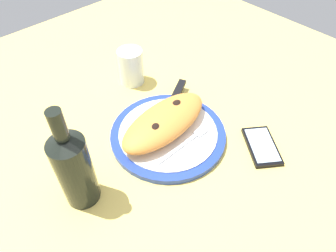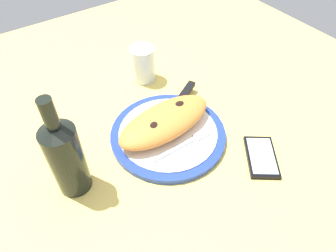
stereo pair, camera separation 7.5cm
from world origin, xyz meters
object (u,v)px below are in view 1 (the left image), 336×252
object	(u,v)px
water_glass	(131,69)
smartphone	(262,146)
fork	(189,141)
knife	(175,98)
plate	(168,134)
wine_bottle	(74,168)
calzone	(164,121)

from	to	relation	value
water_glass	smartphone	bearing A→B (deg)	-80.84
fork	knife	size ratio (longest dim) A/B	0.79
plate	wine_bottle	world-z (taller)	wine_bottle
plate	calzone	world-z (taller)	calzone
fork	water_glass	xyz separation A→B (cm)	(5.90, 29.20, 2.56)
calzone	water_glass	size ratio (longest dim) A/B	2.53
fork	smartphone	bearing A→B (deg)	-44.76
knife	water_glass	size ratio (longest dim) A/B	1.99
fork	smartphone	distance (cm)	17.84
plate	calzone	bearing A→B (deg)	92.05
plate	smartphone	distance (cm)	23.00
calzone	knife	world-z (taller)	calzone
smartphone	calzone	bearing A→B (deg)	126.03
calzone	smartphone	world-z (taller)	calzone
water_glass	wine_bottle	distance (cm)	40.11
knife	fork	bearing A→B (deg)	-121.30
plate	smartphone	xyz separation A→B (cm)	(14.11, -18.16, -0.30)
fork	wine_bottle	bearing A→B (deg)	167.97
fork	knife	world-z (taller)	knife
plate	knife	distance (cm)	12.02
calzone	knife	size ratio (longest dim) A/B	1.27
wine_bottle	calzone	bearing A→B (deg)	3.23
calzone	water_glass	distance (cm)	23.47
water_glass	knife	bearing A→B (deg)	-82.94
smartphone	water_glass	bearing A→B (deg)	99.16
knife	water_glass	world-z (taller)	water_glass
wine_bottle	smartphone	bearing A→B (deg)	-25.04
plate	water_glass	xyz separation A→B (cm)	(7.38, 23.57, 3.70)
plate	water_glass	world-z (taller)	water_glass
calzone	wine_bottle	xyz separation A→B (cm)	(-24.53, -1.39, 5.49)
fork	knife	bearing A→B (deg)	58.70
calzone	knife	bearing A→B (deg)	32.76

